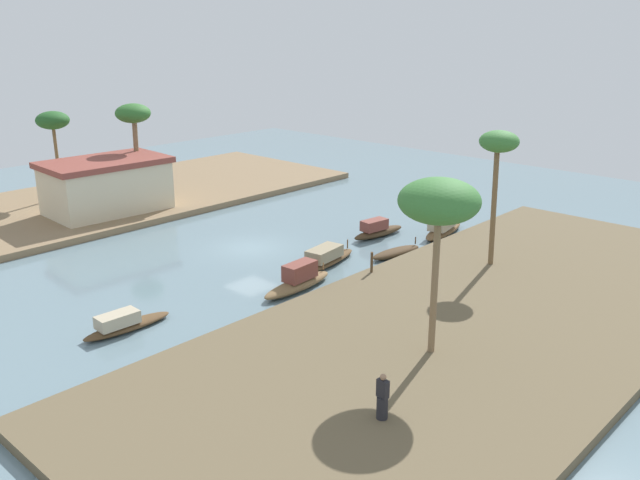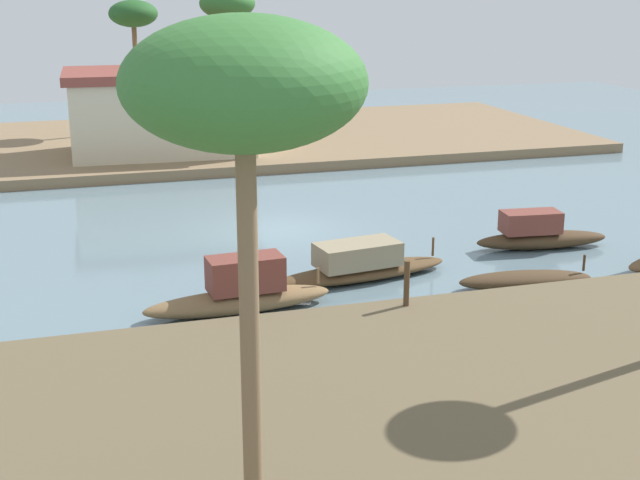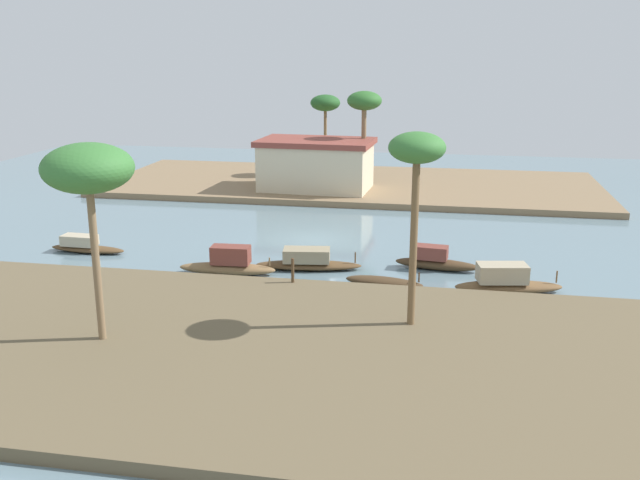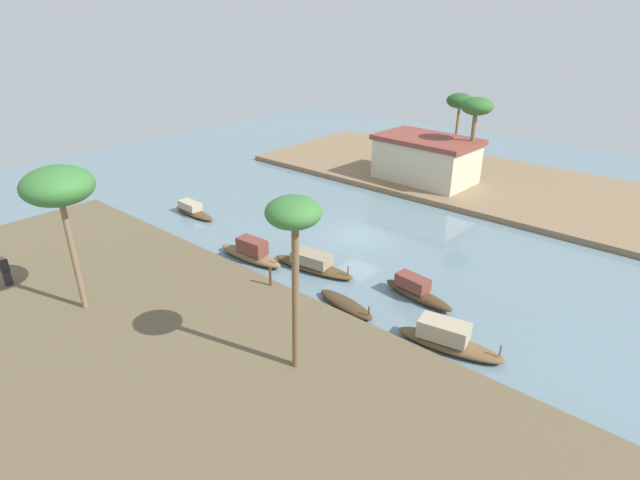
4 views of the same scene
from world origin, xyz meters
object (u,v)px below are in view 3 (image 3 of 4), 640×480
at_px(palm_tree_left_near, 88,170).
at_px(riverside_building, 316,164).
at_px(sampan_midstream, 506,281).
at_px(palm_tree_right_short, 364,104).
at_px(sampan_downstream_large, 435,260).
at_px(mooring_post, 293,270).
at_px(sampan_with_red_awning, 228,264).
at_px(sampan_with_tall_canopy, 85,246).
at_px(palm_tree_right_tall, 325,104).
at_px(sampan_foreground, 308,261).
at_px(sampan_open_hull, 384,282).
at_px(palm_tree_left_far, 417,157).

bearing_deg(palm_tree_left_near, riverside_building, 85.22).
xyz_separation_m(sampan_midstream, palm_tree_right_short, (-9.07, 20.79, 6.05)).
distance_m(sampan_midstream, sampan_downstream_large, 4.29).
height_order(mooring_post, palm_tree_right_short, palm_tree_right_short).
bearing_deg(riverside_building, sampan_with_red_awning, -88.80).
bearing_deg(riverside_building, sampan_with_tall_canopy, -115.64).
xyz_separation_m(sampan_downstream_large, palm_tree_right_tall, (-9.58, 22.77, 5.66)).
height_order(sampan_foreground, riverside_building, riverside_building).
bearing_deg(sampan_with_red_awning, sampan_foreground, 18.86).
xyz_separation_m(sampan_with_tall_canopy, palm_tree_right_tall, (8.93, 23.16, 5.77)).
xyz_separation_m(sampan_open_hull, palm_tree_left_near, (-9.38, -8.76, 6.36)).
bearing_deg(sampan_foreground, palm_tree_right_tall, 90.25).
xyz_separation_m(sampan_with_tall_canopy, mooring_post, (12.34, -4.10, 0.64)).
distance_m(sampan_with_red_awning, palm_tree_left_far, 12.50).
bearing_deg(sampan_with_tall_canopy, palm_tree_right_tall, 70.98).
distance_m(sampan_with_tall_canopy, palm_tree_right_tall, 25.48).
height_order(sampan_midstream, sampan_with_red_awning, sampan_with_red_awning).
bearing_deg(mooring_post, palm_tree_right_tall, 97.14).
xyz_separation_m(sampan_downstream_large, palm_tree_left_near, (-11.57, -11.90, 6.14)).
bearing_deg(sampan_midstream, sampan_foreground, 159.47).
distance_m(mooring_post, palm_tree_right_tall, 27.95).
bearing_deg(palm_tree_right_tall, sampan_downstream_large, -67.19).
height_order(sampan_with_tall_canopy, palm_tree_left_far, palm_tree_left_far).
xyz_separation_m(mooring_post, palm_tree_right_tall, (-3.42, 27.26, 5.12)).
height_order(sampan_with_tall_canopy, palm_tree_right_tall, palm_tree_right_tall).
bearing_deg(palm_tree_right_tall, palm_tree_left_near, -93.28).
bearing_deg(sampan_midstream, palm_tree_right_short, 103.21).
bearing_deg(sampan_downstream_large, riverside_building, 125.41).
distance_m(sampan_open_hull, palm_tree_right_tall, 27.58).
distance_m(sampan_midstream, riverside_building, 23.21).
distance_m(sampan_with_red_awning, palm_tree_right_short, 21.80).
distance_m(sampan_midstream, sampan_foreground, 9.55).
bearing_deg(sampan_with_tall_canopy, mooring_post, -16.32).
bearing_deg(sampan_with_tall_canopy, sampan_midstream, -4.32).
xyz_separation_m(palm_tree_right_tall, palm_tree_right_short, (3.74, -4.80, 0.44)).
relative_size(sampan_with_red_awning, palm_tree_right_tall, 0.74).
relative_size(sampan_open_hull, mooring_post, 3.36).
height_order(sampan_with_tall_canopy, sampan_downstream_large, sampan_downstream_large).
height_order(sampan_midstream, sampan_with_tall_canopy, sampan_midstream).
distance_m(sampan_open_hull, palm_tree_left_near, 14.33).
distance_m(sampan_with_tall_canopy, palm_tree_left_near, 14.82).
bearing_deg(sampan_with_red_awning, mooring_post, -30.80).
height_order(palm_tree_left_near, palm_tree_left_far, palm_tree_left_far).
height_order(palm_tree_right_tall, palm_tree_right_short, palm_tree_right_short).
height_order(sampan_with_tall_canopy, mooring_post, mooring_post).
bearing_deg(mooring_post, sampan_downstream_large, 36.06).
height_order(sampan_midstream, sampan_open_hull, sampan_midstream).
height_order(sampan_with_red_awning, sampan_downstream_large, sampan_with_red_awning).
distance_m(sampan_open_hull, palm_tree_left_far, 8.55).
bearing_deg(palm_tree_left_far, palm_tree_left_near, -162.02).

